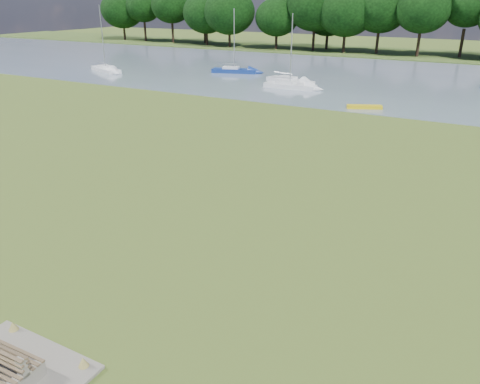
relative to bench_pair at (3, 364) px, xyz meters
The scene contains 11 objects.
ground 14.01m from the bench_pair, 90.00° to the left, with size 220.00×220.00×0.00m, color olive.
river 56.00m from the bench_pair, 90.00° to the left, with size 220.00×40.00×0.10m, color slate.
far_bank 86.00m from the bench_pair, 90.00° to the left, with size 220.00×20.00×0.40m, color #4C6626.
concrete_pad 0.48m from the bench_pair, ahead, with size 4.20×3.20×0.10m, color gray.
bench_pair is the anchor object (origin of this frame).
kayak 38.00m from the bench_pair, 89.99° to the left, with size 3.21×0.75×0.32m, color yellow.
tree_line 83.27m from the bench_pair, 98.94° to the left, with size 117.72×9.93×12.02m.
sailboat_1 45.55m from the bench_pair, 103.04° to the left, with size 5.96×1.81×7.35m.
sailboat_3 58.25m from the bench_pair, 130.63° to the left, with size 6.61×4.31×8.66m.
sailboat_5 48.98m from the bench_pair, 103.70° to the left, with size 6.57×3.73×7.90m.
sailboat_6 55.80m from the bench_pair, 112.64° to the left, with size 6.33×3.37×8.23m.
Camera 1 is at (10.37, -19.63, 9.75)m, focal length 35.00 mm.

